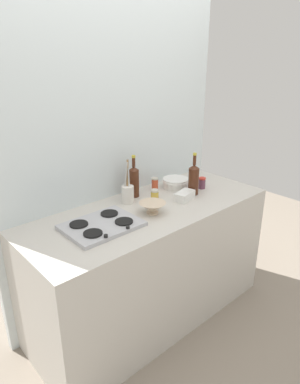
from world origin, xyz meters
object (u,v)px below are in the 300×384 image
object	(u,v)px
utensil_crock	(128,193)
condiment_jar_spare	(155,194)
condiment_jar_front	(155,183)
mixing_bowl	(152,207)
stovetop_hob	(102,225)
wine_bottle_leftmost	(134,181)
wine_bottle_mid_left	(194,179)
plate_stack	(176,183)
condiment_jar_rear	(202,183)
butter_dish	(185,196)

from	to	relation	value
utensil_crock	condiment_jar_spare	size ratio (longest dim) A/B	4.19
utensil_crock	condiment_jar_front	xyz separation A→B (m)	(0.32, 0.07, -0.03)
condiment_jar_spare	mixing_bowl	bearing A→B (deg)	-136.26
stovetop_hob	wine_bottle_leftmost	xyz separation A→B (m)	(0.46, 0.25, 0.11)
wine_bottle_mid_left	condiment_jar_spare	world-z (taller)	wine_bottle_mid_left
plate_stack	utensil_crock	world-z (taller)	utensil_crock
utensil_crock	stovetop_hob	bearing A→B (deg)	-152.13
condiment_jar_rear	mixing_bowl	bearing A→B (deg)	-172.55
utensil_crock	butter_dish	bearing A→B (deg)	-34.49
butter_dish	condiment_jar_front	xyz separation A→B (m)	(-0.02, 0.30, 0.02)
wine_bottle_mid_left	condiment_jar_front	xyz separation A→B (m)	(-0.15, 0.26, -0.07)
utensil_crock	mixing_bowl	bearing A→B (deg)	-87.44
butter_dish	condiment_jar_spare	bearing A→B (deg)	135.90
stovetop_hob	condiment_jar_front	distance (m)	0.72
wine_bottle_leftmost	condiment_jar_spare	bearing A→B (deg)	-63.03
wine_bottle_mid_left	condiment_jar_front	bearing A→B (deg)	119.64
utensil_crock	condiment_jar_front	size ratio (longest dim) A/B	3.28
butter_dish	mixing_bowl	bearing A→B (deg)	-177.58
stovetop_hob	condiment_jar_rear	distance (m)	0.96
stovetop_hob	wine_bottle_mid_left	xyz separation A→B (m)	(0.82, -0.01, 0.11)
stovetop_hob	plate_stack	xyz separation A→B (m)	(0.83, 0.18, 0.02)
condiment_jar_front	condiment_jar_spare	xyz separation A→B (m)	(-0.14, -0.15, -0.01)
mixing_bowl	utensil_crock	world-z (taller)	utensil_crock
wine_bottle_mid_left	condiment_jar_front	world-z (taller)	wine_bottle_mid_left
plate_stack	mixing_bowl	xyz separation A→B (m)	(-0.46, -0.24, 0.01)
wine_bottle_leftmost	utensil_crock	size ratio (longest dim) A/B	1.02
condiment_jar_front	mixing_bowl	bearing A→B (deg)	-134.77
wine_bottle_leftmost	plate_stack	bearing A→B (deg)	-11.54
stovetop_hob	butter_dish	size ratio (longest dim) A/B	2.80
stovetop_hob	utensil_crock	world-z (taller)	utensil_crock
stovetop_hob	condiment_jar_spare	xyz separation A→B (m)	(0.54, 0.10, 0.02)
wine_bottle_mid_left	condiment_jar_front	distance (m)	0.31
stovetop_hob	wine_bottle_mid_left	distance (m)	0.83
condiment_jar_front	condiment_jar_spare	world-z (taller)	condiment_jar_front
wine_bottle_mid_left	condiment_jar_rear	world-z (taller)	wine_bottle_mid_left
butter_dish	wine_bottle_mid_left	bearing A→B (deg)	15.00
plate_stack	butter_dish	size ratio (longest dim) A/B	1.30
plate_stack	butter_dish	bearing A→B (deg)	-121.28
mixing_bowl	utensil_crock	xyz separation A→B (m)	(-0.01, 0.25, 0.03)
wine_bottle_mid_left	utensil_crock	xyz separation A→B (m)	(-0.47, 0.20, -0.05)
utensil_crock	condiment_jar_front	bearing A→B (deg)	11.49
stovetop_hob	wine_bottle_mid_left	world-z (taller)	wine_bottle_mid_left
plate_stack	wine_bottle_mid_left	world-z (taller)	wine_bottle_mid_left
plate_stack	condiment_jar_spare	world-z (taller)	condiment_jar_spare
plate_stack	butter_dish	xyz separation A→B (m)	(-0.13, -0.22, -0.00)
utensil_crock	condiment_jar_front	distance (m)	0.33
stovetop_hob	utensil_crock	xyz separation A→B (m)	(0.35, 0.19, 0.06)
wine_bottle_leftmost	butter_dish	xyz separation A→B (m)	(0.23, -0.30, -0.09)
wine_bottle_leftmost	stovetop_hob	bearing A→B (deg)	-151.64
mixing_bowl	condiment_jar_spare	bearing A→B (deg)	43.74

